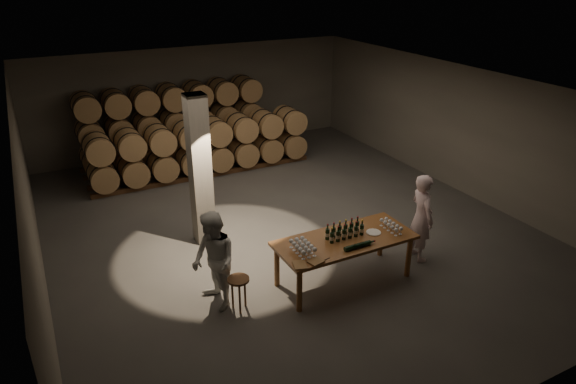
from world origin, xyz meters
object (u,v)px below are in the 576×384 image
bottle_cluster (345,232)px  person_woman (214,261)px  stool (239,284)px  plate (374,232)px  notebook_near (316,262)px  person_man (421,217)px  tasting_table (345,244)px

bottle_cluster → person_woman: (-2.41, 0.33, -0.12)m
stool → bottle_cluster: bearing=-0.7°
stool → person_woman: person_woman is taller
plate → notebook_near: bearing=-165.0°
plate → person_man: bearing=2.9°
bottle_cluster → plate: (0.57, -0.12, -0.10)m
plate → person_woman: bearing=171.6°
notebook_near → stool: bearing=142.0°
plate → notebook_near: (-1.48, -0.40, 0.01)m
notebook_near → stool: size_ratio=0.39×
plate → person_man: person_man is taller
bottle_cluster → person_woman: person_woman is taller
tasting_table → bottle_cluster: bottle_cluster is taller
notebook_near → person_woman: size_ratio=0.14×
plate → stool: plate is taller
tasting_table → notebook_near: 0.99m
notebook_near → bottle_cluster: bearing=15.7°
stool → plate: bearing=-3.1°
tasting_table → bottle_cluster: size_ratio=3.58×
bottle_cluster → notebook_near: size_ratio=2.98×
tasting_table → person_man: 1.80m
person_woman → tasting_table: bearing=74.8°
person_man → person_woman: 4.20m
stool → person_woman: size_ratio=0.35×
bottle_cluster → plate: bearing=-11.7°
bottle_cluster → stool: (-2.10, 0.03, -0.50)m
bottle_cluster → person_man: bearing=-1.8°
tasting_table → plate: size_ratio=9.43×
notebook_near → person_woman: 1.72m
bottle_cluster → person_woman: size_ratio=0.41×
tasting_table → person_man: person_man is taller
tasting_table → bottle_cluster: (0.03, 0.06, 0.21)m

